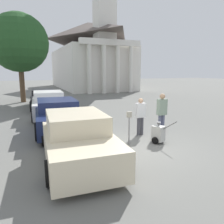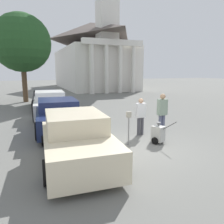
# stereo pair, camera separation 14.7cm
# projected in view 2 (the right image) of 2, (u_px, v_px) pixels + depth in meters

# --- Properties ---
(ground_plane) EXTENTS (120.00, 120.00, 0.00)m
(ground_plane) POSITION_uv_depth(u_px,v_px,m) (141.00, 146.00, 8.20)
(ground_plane) COLOR slate
(parked_car_cream) EXTENTS (2.27, 5.14, 1.53)m
(parked_car_cream) POSITION_uv_depth(u_px,v_px,m) (74.00, 137.00, 7.03)
(parked_car_cream) COLOR beige
(parked_car_cream) RESTS_ON ground_plane
(parked_car_navy) EXTENTS (2.29, 5.08, 1.49)m
(parked_car_navy) POSITION_uv_depth(u_px,v_px,m) (58.00, 115.00, 10.46)
(parked_car_navy) COLOR #19234C
(parked_car_navy) RESTS_ON ground_plane
(parked_car_white) EXTENTS (2.24, 4.95, 1.56)m
(parked_car_white) POSITION_uv_depth(u_px,v_px,m) (50.00, 104.00, 13.56)
(parked_car_white) COLOR silver
(parked_car_white) RESTS_ON ground_plane
(parked_car_black) EXTENTS (2.12, 4.93, 1.42)m
(parked_car_black) POSITION_uv_depth(u_px,v_px,m) (45.00, 99.00, 16.63)
(parked_car_black) COLOR black
(parked_car_black) RESTS_ON ground_plane
(parking_meter) EXTENTS (0.18, 0.09, 1.31)m
(parking_meter) POSITION_uv_depth(u_px,v_px,m) (129.00, 122.00, 8.15)
(parking_meter) COLOR slate
(parking_meter) RESTS_ON ground_plane
(person_worker) EXTENTS (0.42, 0.22, 1.63)m
(person_worker) POSITION_uv_depth(u_px,v_px,m) (141.00, 114.00, 9.51)
(person_worker) COLOR #3F3F47
(person_worker) RESTS_ON ground_plane
(person_supervisor) EXTENTS (0.42, 0.24, 1.83)m
(person_supervisor) POSITION_uv_depth(u_px,v_px,m) (162.00, 111.00, 9.54)
(person_supervisor) COLOR #515670
(person_supervisor) RESTS_ON ground_plane
(equipment_cart) EXTENTS (0.59, 0.98, 1.00)m
(equipment_cart) POSITION_uv_depth(u_px,v_px,m) (158.00, 134.00, 8.51)
(equipment_cart) COLOR #B2B2AD
(equipment_cart) RESTS_ON ground_plane
(church) EXTENTS (9.34, 19.06, 25.71)m
(church) POSITION_uv_depth(u_px,v_px,m) (92.00, 52.00, 34.51)
(church) COLOR silver
(church) RESTS_ON ground_plane
(shade_tree) EXTENTS (5.02, 5.02, 7.67)m
(shade_tree) POSITION_uv_depth(u_px,v_px,m) (22.00, 43.00, 18.90)
(shade_tree) COLOR brown
(shade_tree) RESTS_ON ground_plane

